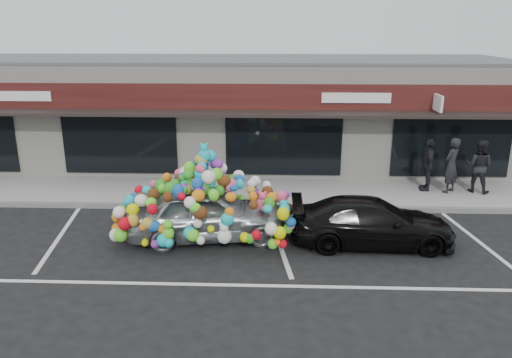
{
  "coord_description": "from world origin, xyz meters",
  "views": [
    {
      "loc": [
        2.68,
        -12.21,
        5.53
      ],
      "look_at": [
        2.16,
        1.4,
        1.35
      ],
      "focal_mm": 35.0,
      "sensor_mm": 36.0,
      "label": 1
    }
  ],
  "objects_px": {
    "toy_car": "(207,207)",
    "pedestrian_b": "(478,166)",
    "black_sedan": "(372,222)",
    "pedestrian_c": "(428,165)",
    "pedestrian_a": "(451,165)"
  },
  "relations": [
    {
      "from": "black_sedan",
      "to": "pedestrian_c",
      "type": "xyz_separation_m",
      "value": [
        2.62,
        4.23,
        0.43
      ]
    },
    {
      "from": "pedestrian_a",
      "to": "toy_car",
      "type": "bearing_deg",
      "value": -17.92
    },
    {
      "from": "black_sedan",
      "to": "toy_car",
      "type": "bearing_deg",
      "value": 87.21
    },
    {
      "from": "pedestrian_b",
      "to": "pedestrian_c",
      "type": "xyz_separation_m",
      "value": [
        -1.63,
        0.14,
        -0.01
      ]
    },
    {
      "from": "pedestrian_a",
      "to": "pedestrian_b",
      "type": "bearing_deg",
      "value": 140.67
    },
    {
      "from": "pedestrian_c",
      "to": "pedestrian_a",
      "type": "bearing_deg",
      "value": 81.77
    },
    {
      "from": "black_sedan",
      "to": "pedestrian_b",
      "type": "xyz_separation_m",
      "value": [
        4.25,
        4.09,
        0.44
      ]
    },
    {
      "from": "toy_car",
      "to": "pedestrian_c",
      "type": "height_order",
      "value": "toy_car"
    },
    {
      "from": "pedestrian_b",
      "to": "black_sedan",
      "type": "bearing_deg",
      "value": 73.36
    },
    {
      "from": "pedestrian_b",
      "to": "pedestrian_c",
      "type": "relative_size",
      "value": 1.01
    },
    {
      "from": "toy_car",
      "to": "pedestrian_c",
      "type": "xyz_separation_m",
      "value": [
        6.99,
        4.0,
        0.14
      ]
    },
    {
      "from": "pedestrian_c",
      "to": "toy_car",
      "type": "bearing_deg",
      "value": -51.29
    },
    {
      "from": "toy_car",
      "to": "pedestrian_b",
      "type": "height_order",
      "value": "toy_car"
    },
    {
      "from": "pedestrian_c",
      "to": "black_sedan",
      "type": "bearing_deg",
      "value": -22.84
    },
    {
      "from": "black_sedan",
      "to": "pedestrian_b",
      "type": "relative_size",
      "value": 2.35
    }
  ]
}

